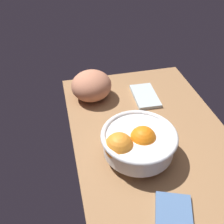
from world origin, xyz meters
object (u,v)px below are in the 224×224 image
at_px(fruit_bowl, 137,142).
at_px(napkin_folded, 145,96).
at_px(napkin_spare, 174,218).
at_px(bread_loaf, 91,86).

bearing_deg(fruit_bowl, napkin_folded, 156.18).
height_order(fruit_bowl, napkin_folded, fruit_bowl).
distance_m(napkin_folded, napkin_spare, 0.53).
height_order(fruit_bowl, bread_loaf, fruit_bowl).
xyz_separation_m(bread_loaf, napkin_folded, (0.05, 0.21, -0.05)).
xyz_separation_m(napkin_folded, napkin_spare, (0.52, -0.10, -0.00)).
height_order(napkin_folded, napkin_spare, napkin_folded).
bearing_deg(napkin_spare, napkin_folded, 169.35).
distance_m(bread_loaf, napkin_folded, 0.22).
relative_size(fruit_bowl, bread_loaf, 1.44).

